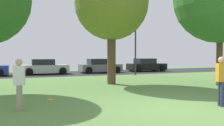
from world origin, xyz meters
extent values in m
plane|color=#5B8442|center=(0.00, 0.00, 0.00)|extent=(44.00, 44.00, 0.00)
cube|color=#28282B|center=(0.00, 16.00, 0.00)|extent=(44.00, 6.40, 0.01)
cylinder|color=brown|center=(0.55, 7.04, 1.70)|extent=(0.51, 0.51, 3.40)
sphere|color=olive|center=(0.55, 7.04, 4.86)|extent=(4.42, 4.42, 4.42)
cylinder|color=brown|center=(6.10, 4.14, 1.62)|extent=(0.35, 0.35, 3.24)
cylinder|color=#2D334C|center=(1.75, -0.25, 0.42)|extent=(0.14, 0.14, 0.84)
cylinder|color=#2D334C|center=(1.80, -0.10, 0.42)|extent=(0.14, 0.14, 0.84)
cube|color=orange|center=(1.78, -0.17, 1.16)|extent=(0.37, 0.30, 0.63)
sphere|color=tan|center=(1.78, -0.17, 1.59)|extent=(0.23, 0.23, 0.23)
cylinder|color=gray|center=(-4.65, 1.76, 0.41)|extent=(0.14, 0.14, 0.81)
cylinder|color=gray|center=(-4.69, 1.60, 0.41)|extent=(0.14, 0.14, 0.81)
cube|color=silver|center=(-4.67, 1.68, 1.12)|extent=(0.37, 0.30, 0.61)
sphere|color=tan|center=(-4.67, 1.68, 1.53)|extent=(0.22, 0.22, 0.22)
cylinder|color=orange|center=(-3.54, 3.12, 0.01)|extent=(0.27, 0.27, 0.03)
cylinder|color=black|center=(-6.12, 16.53, 0.32)|extent=(0.64, 0.22, 0.64)
cube|color=#B7B7BC|center=(-2.42, 16.00, 0.50)|extent=(4.06, 1.89, 0.70)
cube|color=black|center=(-2.62, 16.00, 1.11)|extent=(1.95, 1.66, 0.52)
cylinder|color=black|center=(-1.00, 16.95, 0.32)|extent=(0.64, 0.22, 0.64)
cylinder|color=black|center=(-1.00, 15.06, 0.32)|extent=(0.64, 0.22, 0.64)
cylinder|color=black|center=(-3.84, 16.95, 0.32)|extent=(0.64, 0.22, 0.64)
cylinder|color=black|center=(-3.84, 15.06, 0.32)|extent=(0.64, 0.22, 0.64)
cube|color=slate|center=(2.85, 15.98, 0.49)|extent=(4.05, 1.83, 0.68)
cube|color=black|center=(2.65, 15.98, 1.10)|extent=(1.95, 1.61, 0.54)
cylinder|color=black|center=(4.27, 16.90, 0.32)|extent=(0.64, 0.22, 0.64)
cylinder|color=black|center=(4.27, 15.06, 0.32)|extent=(0.64, 0.22, 0.64)
cylinder|color=black|center=(1.43, 16.90, 0.32)|extent=(0.64, 0.22, 0.64)
cylinder|color=black|center=(1.43, 15.06, 0.32)|extent=(0.64, 0.22, 0.64)
cube|color=black|center=(8.12, 16.06, 0.49)|extent=(4.02, 1.84, 0.68)
cube|color=black|center=(7.92, 16.06, 1.10)|extent=(1.93, 1.62, 0.54)
cylinder|color=black|center=(9.53, 16.98, 0.32)|extent=(0.64, 0.22, 0.64)
cylinder|color=black|center=(9.53, 15.14, 0.32)|extent=(0.64, 0.22, 0.64)
cylinder|color=black|center=(6.71, 16.98, 0.32)|extent=(0.64, 0.22, 0.64)
cylinder|color=black|center=(6.71, 15.14, 0.32)|extent=(0.64, 0.22, 0.64)
cylinder|color=#2D2D33|center=(4.80, 12.20, 2.25)|extent=(0.14, 0.14, 4.50)
camera|label=1|loc=(-4.68, -6.36, 1.77)|focal=38.25mm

